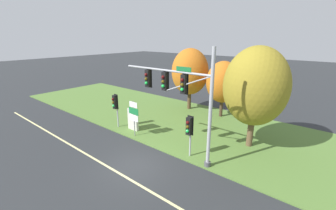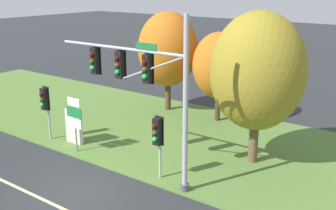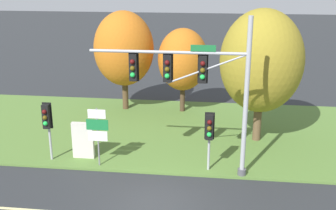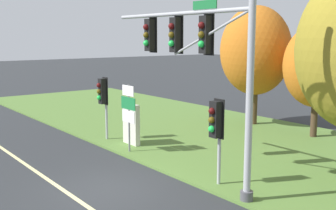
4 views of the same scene
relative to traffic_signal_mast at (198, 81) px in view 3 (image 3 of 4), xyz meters
The scene contains 10 objects.
ground_plane 5.60m from the traffic_signal_mast, 119.60° to the right, with size 160.00×160.00×0.00m, color #282B2D.
grass_verge 7.28m from the traffic_signal_mast, 106.19° to the left, with size 48.00×11.50×0.10m, color #517533.
traffic_signal_mast is the anchor object (origin of this frame).
pedestrian_signal_near_kerb 2.46m from the traffic_signal_mast, 18.78° to the left, with size 0.46×0.55×2.94m.
pedestrian_signal_further_along 7.74m from the traffic_signal_mast, behind, with size 0.46×0.55×3.06m.
route_sign_post 5.44m from the traffic_signal_mast, behind, with size 1.08×0.08×2.96m.
tree_nearest_road 10.57m from the traffic_signal_mast, 120.91° to the left, with size 4.00×4.00×6.71m.
tree_left_of_mast 9.20m from the traffic_signal_mast, 99.24° to the left, with size 3.30×3.30×5.63m.
tree_behind_signpost 5.49m from the traffic_signal_mast, 54.74° to the left, with size 4.48×4.48×7.35m.
info_kiosk 6.88m from the traffic_signal_mast, behind, with size 1.10×0.24×1.90m.
Camera 3 is at (2.49, -15.38, 9.36)m, focal length 45.00 mm.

